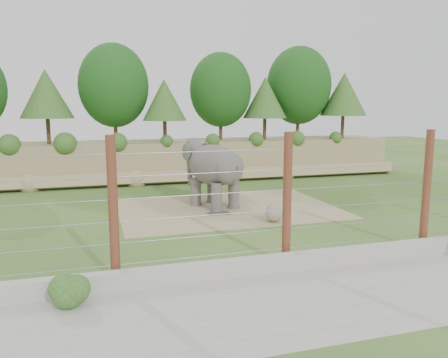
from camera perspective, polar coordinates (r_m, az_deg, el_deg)
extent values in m
plane|color=#355D20|center=(17.60, 1.88, -6.16)|extent=(90.00, 90.00, 0.00)
cube|color=tan|center=(29.77, -6.10, 2.61)|extent=(30.00, 4.00, 2.50)
cube|color=tan|center=(27.66, -5.19, 0.23)|extent=(30.00, 1.37, 1.07)
cylinder|color=#3F2B19|center=(28.72, -21.95, 5.83)|extent=(0.24, 0.24, 1.58)
sphere|color=#104C12|center=(28.70, -22.21, 10.09)|extent=(3.60, 3.60, 3.60)
cylinder|color=#3F2B19|center=(29.13, -13.99, 6.61)|extent=(0.24, 0.24, 1.92)
sphere|color=#104C12|center=(29.14, -14.19, 11.74)|extent=(4.40, 4.40, 4.40)
cylinder|color=#3F2B19|center=(28.26, -7.72, 6.19)|extent=(0.24, 0.24, 1.40)
sphere|color=#104C12|center=(28.22, -7.81, 10.04)|extent=(3.20, 3.20, 3.20)
cylinder|color=#3F2B19|center=(30.10, -0.44, 6.86)|extent=(0.24, 0.24, 1.82)
sphere|color=#104C12|center=(30.10, -0.45, 11.56)|extent=(4.16, 4.16, 4.16)
cylinder|color=#3F2B19|center=(30.52, 5.32, 6.56)|extent=(0.24, 0.24, 1.50)
sphere|color=#104C12|center=(30.50, 5.38, 10.39)|extent=(3.44, 3.44, 3.44)
cylinder|color=#3F2B19|center=(32.65, 9.59, 7.10)|extent=(0.24, 0.24, 2.03)
sphere|color=#104C12|center=(32.67, 9.73, 11.94)|extent=(4.64, 4.64, 4.64)
cylinder|color=#3F2B19|center=(33.07, 15.21, 6.60)|extent=(0.24, 0.24, 1.64)
sphere|color=#104C12|center=(33.05, 15.38, 10.47)|extent=(3.76, 3.76, 3.76)
cube|color=tan|center=(20.51, 0.54, -3.89)|extent=(10.00, 7.00, 0.02)
cube|color=#262628|center=(19.50, -0.68, -4.51)|extent=(1.00, 0.60, 0.03)
sphere|color=gray|center=(18.19, 6.53, -4.44)|extent=(0.73, 0.73, 0.73)
cube|color=#A19E95|center=(13.10, 8.99, -10.62)|extent=(26.00, 0.35, 0.50)
cube|color=#A19E95|center=(11.56, 13.39, -14.86)|extent=(26.00, 4.00, 0.01)
cylinder|color=#5A2918|center=(11.88, -14.26, -4.06)|extent=(0.26, 0.26, 4.00)
cylinder|color=#5A2918|center=(13.06, 8.24, -2.68)|extent=(0.26, 0.26, 4.00)
cylinder|color=#5A2918|center=(15.80, 24.92, -1.37)|extent=(0.26, 0.26, 4.00)
cylinder|color=#97979D|center=(13.45, 8.09, -8.94)|extent=(20.00, 0.02, 0.02)
cylinder|color=#97979D|center=(13.27, 8.15, -6.48)|extent=(20.00, 0.02, 0.02)
cylinder|color=#97979D|center=(13.12, 8.21, -3.96)|extent=(20.00, 0.02, 0.02)
cylinder|color=#97979D|center=(13.00, 8.27, -1.38)|extent=(20.00, 0.02, 0.02)
cylinder|color=#97979D|center=(12.90, 8.33, 1.24)|extent=(20.00, 0.02, 0.02)
cylinder|color=#97979D|center=(12.83, 8.39, 3.89)|extent=(20.00, 0.02, 0.02)
sphere|color=#2C5220|center=(11.14, -19.28, -13.83)|extent=(0.80, 0.80, 0.80)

